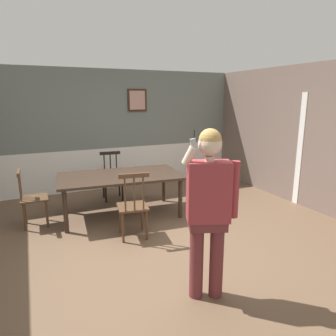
% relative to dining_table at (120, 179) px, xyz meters
% --- Properties ---
extents(ground_plane, '(6.87, 6.87, 0.00)m').
position_rel_dining_table_xyz_m(ground_plane, '(0.19, -1.17, -0.65)').
color(ground_plane, brown).
extents(room_back_partition, '(6.24, 0.17, 2.61)m').
position_rel_dining_table_xyz_m(room_back_partition, '(0.19, 1.78, 0.60)').
color(room_back_partition, slate).
rests_on(room_back_partition, ground_plane).
extents(room_right_partition, '(0.13, 5.89, 2.61)m').
position_rel_dining_table_xyz_m(room_right_partition, '(3.31, -1.17, 0.65)').
color(room_right_partition, '#756056').
rests_on(room_right_partition, ground_plane).
extents(dining_table, '(2.15, 1.29, 0.72)m').
position_rel_dining_table_xyz_m(dining_table, '(0.00, 0.00, 0.00)').
color(dining_table, '#38281E').
rests_on(dining_table, ground_plane).
extents(chair_near_window, '(0.48, 0.48, 1.00)m').
position_rel_dining_table_xyz_m(chair_near_window, '(-0.09, -0.93, -0.17)').
color(chair_near_window, '#513823').
rests_on(chair_near_window, ground_plane).
extents(chair_by_doorway, '(0.41, 0.41, 0.92)m').
position_rel_dining_table_xyz_m(chair_by_doorway, '(-1.41, 0.13, -0.19)').
color(chair_by_doorway, '#513823').
rests_on(chair_by_doorway, ground_plane).
extents(chair_at_table_head, '(0.44, 0.44, 0.94)m').
position_rel_dining_table_xyz_m(chair_at_table_head, '(0.09, 0.93, -0.19)').
color(chair_at_table_head, black).
rests_on(chair_at_table_head, ground_plane).
extents(person_figure, '(0.54, 0.36, 1.73)m').
position_rel_dining_table_xyz_m(person_figure, '(0.16, -2.54, 0.35)').
color(person_figure, brown).
rests_on(person_figure, ground_plane).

